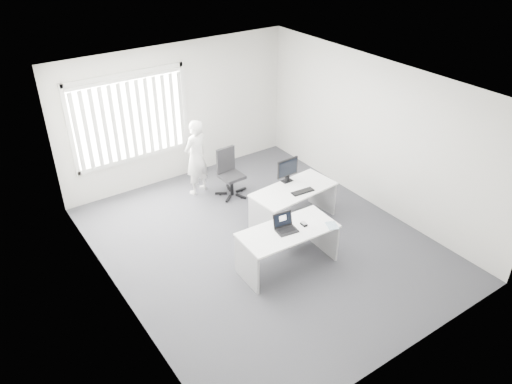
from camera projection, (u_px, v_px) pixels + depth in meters
ground at (263, 243)px, 8.62m from camera, size 6.00×6.00×0.00m
wall_back at (178, 113)px, 10.03m from camera, size 5.00×0.02×2.80m
wall_front at (413, 273)px, 5.78m from camera, size 5.00×0.02×2.80m
wall_left at (112, 222)px, 6.68m from camera, size 0.02×6.00×2.80m
wall_right at (375, 135)px, 9.12m from camera, size 0.02×6.00×2.80m
ceiling at (265, 86)px, 7.19m from camera, size 5.00×6.00×0.02m
window at (130, 118)px, 9.43m from camera, size 2.32×0.06×1.76m
blinds at (132, 120)px, 9.41m from camera, size 2.20×0.10×1.50m
desk_near at (288, 240)px, 7.83m from camera, size 1.58×0.79×0.71m
desk_far at (293, 198)px, 8.92m from camera, size 1.59×0.84×0.70m
office_chair at (230, 181)px, 9.88m from camera, size 0.58×0.58×0.97m
person at (196, 157)px, 9.73m from camera, size 0.65×0.53×1.54m
laptop at (287, 224)px, 7.63m from camera, size 0.36×0.33×0.25m
paper_sheet at (309, 225)px, 7.83m from camera, size 0.33×0.25×0.00m
mouse at (304, 224)px, 7.82m from camera, size 0.08×0.12×0.05m
booklet at (332, 226)px, 7.82m from camera, size 0.23×0.27×0.01m
keyboard at (303, 192)px, 8.72m from camera, size 0.43×0.17×0.02m
monitor at (287, 170)px, 8.95m from camera, size 0.45×0.15×0.45m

